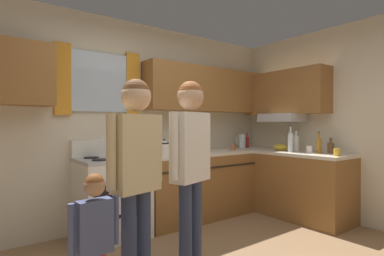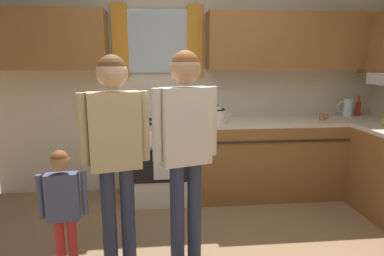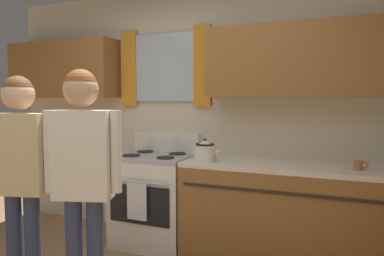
% 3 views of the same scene
% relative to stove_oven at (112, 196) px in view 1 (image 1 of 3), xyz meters
% --- Properties ---
extents(back_wall_unit, '(4.60, 0.42, 2.60)m').
position_rel_stove_oven_xyz_m(back_wall_unit, '(0.40, 0.28, 1.02)').
color(back_wall_unit, beige).
rests_on(back_wall_unit, ground).
extents(right_wall_unit, '(0.52, 4.05, 2.60)m').
position_rel_stove_oven_xyz_m(right_wall_unit, '(2.66, -1.45, 0.92)').
color(right_wall_unit, beige).
rests_on(right_wall_unit, ground).
extents(kitchen_counter_run, '(2.27, 1.83, 0.90)m').
position_rel_stove_oven_xyz_m(kitchen_counter_run, '(1.81, -0.32, -0.02)').
color(kitchen_counter_run, brown).
rests_on(kitchen_counter_run, ground).
extents(stove_oven, '(0.74, 0.67, 1.10)m').
position_rel_stove_oven_xyz_m(stove_oven, '(0.00, 0.00, 0.00)').
color(stove_oven, silver).
rests_on(stove_oven, ground).
extents(bottle_tall_clear, '(0.07, 0.07, 0.37)m').
position_rel_stove_oven_xyz_m(bottle_tall_clear, '(2.26, -0.78, 0.57)').
color(bottle_tall_clear, silver).
rests_on(bottle_tall_clear, kitchen_counter_run).
extents(bottle_sauce_red, '(0.06, 0.06, 0.25)m').
position_rel_stove_oven_xyz_m(bottle_sauce_red, '(2.41, 0.16, 0.53)').
color(bottle_sauce_red, red).
rests_on(bottle_sauce_red, kitchen_counter_run).
extents(bottle_oil_amber, '(0.06, 0.06, 0.29)m').
position_rel_stove_oven_xyz_m(bottle_oil_amber, '(2.40, -1.11, 0.54)').
color(bottle_oil_amber, '#B27223').
rests_on(bottle_oil_amber, kitchen_counter_run).
extents(bottle_squat_brown, '(0.08, 0.08, 0.21)m').
position_rel_stove_oven_xyz_m(bottle_squat_brown, '(2.51, -1.21, 0.51)').
color(bottle_squat_brown, brown).
rests_on(bottle_squat_brown, kitchen_counter_run).
extents(bottle_milk_white, '(0.08, 0.08, 0.31)m').
position_rel_stove_oven_xyz_m(bottle_milk_white, '(2.41, -0.76, 0.55)').
color(bottle_milk_white, white).
rests_on(bottle_milk_white, kitchen_counter_run).
extents(cup_terracotta, '(0.11, 0.07, 0.08)m').
position_rel_stove_oven_xyz_m(cup_terracotta, '(1.84, -0.08, 0.47)').
color(cup_terracotta, '#B76642').
rests_on(cup_terracotta, kitchen_counter_run).
extents(mug_ceramic_white, '(0.13, 0.08, 0.09)m').
position_rel_stove_oven_xyz_m(mug_ceramic_white, '(2.34, -1.01, 0.48)').
color(mug_ceramic_white, white).
rests_on(mug_ceramic_white, kitchen_counter_run).
extents(mug_mustard_yellow, '(0.12, 0.08, 0.09)m').
position_rel_stove_oven_xyz_m(mug_mustard_yellow, '(2.25, -1.44, 0.48)').
color(mug_mustard_yellow, gold).
rests_on(mug_mustard_yellow, kitchen_counter_run).
extents(stovetop_kettle, '(0.27, 0.20, 0.21)m').
position_rel_stove_oven_xyz_m(stovetop_kettle, '(0.59, -0.17, 0.53)').
color(stovetop_kettle, silver).
rests_on(stovetop_kettle, kitchen_counter_run).
extents(water_pitcher, '(0.19, 0.11, 0.22)m').
position_rel_stove_oven_xyz_m(water_pitcher, '(2.25, 0.13, 0.54)').
color(water_pitcher, silver).
rests_on(water_pitcher, kitchen_counter_run).
extents(mixing_bowl, '(0.21, 0.21, 0.10)m').
position_rel_stove_oven_xyz_m(mixing_bowl, '(2.35, -0.54, 0.48)').
color(mixing_bowl, gold).
rests_on(mixing_bowl, kitchen_counter_run).
extents(adult_holding_child, '(0.49, 0.24, 1.61)m').
position_rel_stove_oven_xyz_m(adult_holding_child, '(-0.35, -1.31, 0.55)').
color(adult_holding_child, '#2D3856').
rests_on(adult_holding_child, ground).
extents(adult_in_plaid, '(0.49, 0.26, 1.64)m').
position_rel_stove_oven_xyz_m(adult_in_plaid, '(0.16, -1.28, 0.57)').
color(adult_in_plaid, '#2D3856').
rests_on(adult_in_plaid, ground).
extents(small_child, '(0.33, 0.13, 0.98)m').
position_rel_stove_oven_xyz_m(small_child, '(-0.70, -1.44, 0.14)').
color(small_child, red).
rests_on(small_child, ground).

